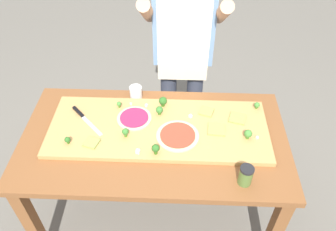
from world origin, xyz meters
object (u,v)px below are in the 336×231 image
(pizza_slice_center, at_px, (237,118))
(broccoli_floret_front_left, at_px, (163,101))
(broccoli_floret_back_right, at_px, (257,105))
(cheese_crumble_c, at_px, (131,104))
(broccoli_floret_back_left, at_px, (125,132))
(prep_table, at_px, (155,148))
(broccoli_floret_back_mid, at_px, (248,134))
(cook_center, at_px, (183,46))
(cheese_crumble_d, at_px, (190,116))
(cheese_crumble_e, at_px, (146,105))
(pizza_slice_near_right, at_px, (91,143))
(pizza_slice_far_left, at_px, (206,112))
(broccoli_floret_center_left, at_px, (119,104))
(pizza_whole_beet_magenta, at_px, (134,118))
(pizza_slice_far_right, at_px, (216,129))
(chefs_knife, at_px, (83,117))
(broccoli_floret_front_right, at_px, (67,140))
(cheese_crumble_a, at_px, (257,138))
(flour_cup, at_px, (136,93))
(cheese_crumble_b, at_px, (138,151))
(broccoli_floret_center_right, at_px, (156,149))
(sauce_jar, at_px, (246,175))
(pizza_whole_tomato_red, at_px, (178,136))

(pizza_slice_center, distance_m, broccoli_floret_front_left, 0.47)
(broccoli_floret_back_right, distance_m, cheese_crumble_c, 0.79)
(broccoli_floret_front_left, bearing_deg, broccoli_floret_back_left, -126.44)
(prep_table, bearing_deg, broccoli_floret_back_mid, -1.68)
(broccoli_floret_back_mid, xyz_separation_m, cook_center, (-0.38, 0.67, 0.14))
(cheese_crumble_d, distance_m, cheese_crumble_e, 0.29)
(pizza_slice_near_right, relative_size, pizza_slice_far_left, 0.95)
(broccoli_floret_center_left, relative_size, broccoli_floret_front_left, 0.66)
(pizza_whole_beet_magenta, relative_size, cheese_crumble_c, 16.89)
(pizza_slice_far_right, bearing_deg, cheese_crumble_e, 155.88)
(pizza_slice_near_right, distance_m, pizza_slice_far_left, 0.72)
(cheese_crumble_e, bearing_deg, chefs_knife, -162.88)
(broccoli_floret_front_right, relative_size, cheese_crumble_d, 2.58)
(cheese_crumble_a, height_order, flour_cup, flour_cup)
(chefs_knife, height_order, cheese_crumble_b, cheese_crumble_b)
(broccoli_floret_front_left, bearing_deg, cheese_crumble_b, -106.64)
(broccoli_floret_front_right, bearing_deg, pizza_slice_far_left, 20.06)
(broccoli_floret_center_left, bearing_deg, cheese_crumble_d, -9.14)
(pizza_slice_far_right, bearing_deg, cheese_crumble_a, -13.73)
(cheese_crumble_a, height_order, cheese_crumble_e, cheese_crumble_e)
(pizza_slice_far_right, xyz_separation_m, cheese_crumble_a, (0.23, -0.06, 0.00))
(cheese_crumble_d, xyz_separation_m, cook_center, (-0.05, 0.51, 0.17))
(pizza_whole_beet_magenta, bearing_deg, broccoli_floret_front_left, 37.20)
(cheese_crumble_d, distance_m, cook_center, 0.54)
(broccoli_floret_back_right, xyz_separation_m, cheese_crumble_e, (-0.69, -0.01, -0.02))
(prep_table, bearing_deg, broccoli_floret_front_right, -168.62)
(broccoli_floret_front_right, bearing_deg, pizza_slice_near_right, 1.39)
(cheese_crumble_d, distance_m, flour_cup, 0.42)
(cheese_crumble_b, xyz_separation_m, cheese_crumble_e, (0.01, 0.38, -0.00))
(broccoli_floret_center_right, xyz_separation_m, cheese_crumble_d, (0.19, 0.29, -0.03))
(chefs_knife, relative_size, broccoli_floret_front_right, 5.29)
(pizza_slice_far_left, distance_m, broccoli_floret_front_right, 0.84)
(broccoli_floret_center_right, height_order, broccoli_floret_front_right, broccoli_floret_center_right)
(chefs_knife, height_order, sauce_jar, sauce_jar)
(pizza_slice_center, distance_m, cook_center, 0.64)
(pizza_whole_tomato_red, relative_size, broccoli_floret_back_mid, 4.12)
(cheese_crumble_b, distance_m, cook_center, 0.86)
(pizza_whole_tomato_red, height_order, pizza_slice_far_right, pizza_whole_tomato_red)
(pizza_whole_tomato_red, bearing_deg, pizza_slice_far_right, 15.02)
(broccoli_floret_center_right, relative_size, broccoli_floret_front_left, 0.97)
(cheese_crumble_c, height_order, sauce_jar, sauce_jar)
(pizza_whole_tomato_red, bearing_deg, cheese_crumble_e, 128.77)
(pizza_whole_tomato_red, bearing_deg, chefs_knife, 166.88)
(pizza_whole_tomato_red, xyz_separation_m, broccoli_floret_back_mid, (0.40, 0.00, 0.03))
(pizza_whole_beet_magenta, height_order, broccoli_floret_center_right, broccoli_floret_center_right)
(chefs_knife, distance_m, pizza_slice_far_left, 0.76)
(broccoli_floret_back_mid, bearing_deg, pizza_slice_near_right, -175.01)
(cook_center, bearing_deg, cheese_crumble_a, -57.22)
(pizza_slice_far_right, height_order, broccoli_floret_center_left, broccoli_floret_center_left)
(broccoli_floret_center_right, bearing_deg, sauce_jar, -17.97)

